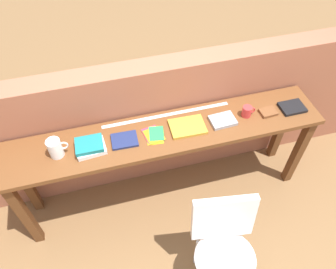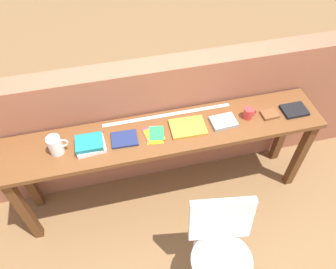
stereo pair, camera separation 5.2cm
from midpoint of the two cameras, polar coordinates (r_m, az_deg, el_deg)
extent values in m
plane|color=brown|center=(3.09, 1.60, -14.53)|extent=(40.00, 40.00, 0.00)
cube|color=#9E5B42|center=(2.92, -1.26, 2.18)|extent=(6.00, 0.20, 1.27)
cube|color=brown|center=(2.53, 0.33, 0.23)|extent=(2.50, 0.44, 0.04)
cube|color=#5B341A|center=(2.87, -23.23, -12.14)|extent=(0.07, 0.07, 0.84)
cube|color=#5B341A|center=(3.18, 22.36, -3.40)|extent=(0.07, 0.07, 0.84)
cube|color=#5B341A|center=(3.05, -22.98, -6.95)|extent=(0.07, 0.07, 0.84)
cube|color=#5B341A|center=(3.34, 19.86, 0.79)|extent=(0.07, 0.07, 0.84)
ellipsoid|color=white|center=(2.49, 9.98, -20.73)|extent=(0.50, 0.48, 0.08)
cube|color=white|center=(2.35, 9.85, -14.36)|extent=(0.45, 0.17, 0.40)
cylinder|color=#B2B2B7|center=(2.75, 5.04, -19.87)|extent=(0.02, 0.02, 0.41)
cylinder|color=#B2B2B7|center=(2.80, 12.10, -19.03)|extent=(0.02, 0.02, 0.41)
cylinder|color=white|center=(2.45, -18.47, -1.80)|extent=(0.10, 0.10, 0.15)
cone|color=white|center=(2.37, -18.96, -1.02)|extent=(0.04, 0.03, 0.04)
torus|color=white|center=(2.44, -17.21, -1.42)|extent=(0.07, 0.01, 0.07)
cube|color=white|center=(2.46, -12.72, -2.00)|extent=(0.22, 0.18, 0.04)
cube|color=#19757A|center=(2.44, -13.01, -1.42)|extent=(0.20, 0.17, 0.03)
cube|color=navy|center=(2.47, -7.00, -0.79)|extent=(0.20, 0.16, 0.02)
cube|color=yellow|center=(2.49, -1.79, -0.19)|extent=(0.14, 0.18, 0.00)
cube|color=#E5334C|center=(2.49, -2.17, 0.09)|extent=(0.15, 0.18, 0.00)
cube|color=orange|center=(2.48, -1.84, -0.07)|extent=(0.15, 0.17, 0.00)
cube|color=green|center=(2.49, -1.43, 0.23)|extent=(0.13, 0.16, 0.00)
cube|color=gold|center=(2.53, 4.06, 1.27)|extent=(0.28, 0.21, 0.02)
cube|color=#9E9EA3|center=(2.61, 10.20, 2.21)|extent=(0.20, 0.16, 0.03)
cylinder|color=red|center=(2.67, 14.32, 3.62)|extent=(0.08, 0.08, 0.09)
torus|color=red|center=(2.69, 15.17, 3.76)|extent=(0.06, 0.01, 0.06)
cube|color=brown|center=(2.75, 17.81, 3.36)|extent=(0.13, 0.11, 0.02)
cube|color=black|center=(2.86, 21.63, 3.95)|extent=(0.20, 0.15, 0.03)
cube|color=silver|center=(2.63, 0.47, 3.43)|extent=(1.05, 0.03, 0.00)
camera|label=1|loc=(0.03, -89.40, 0.69)|focal=35.00mm
camera|label=2|loc=(0.03, 90.60, -0.69)|focal=35.00mm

